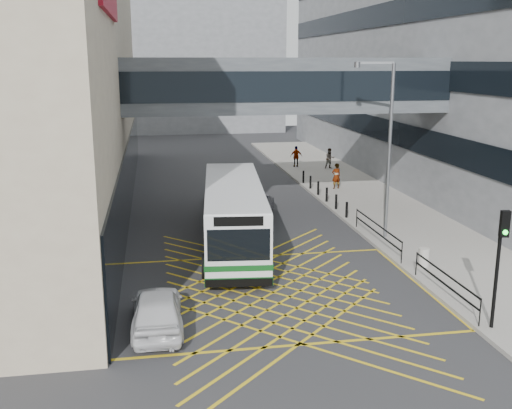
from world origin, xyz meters
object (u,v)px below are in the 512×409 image
street_lamp (386,140)px  litter_bin (424,257)px  bus (234,214)px  pedestrian_a (336,176)px  traffic_light (500,253)px  car_dark (257,207)px  pedestrian_b (330,158)px  car_silver (222,195)px  pedestrian_c (296,157)px  car_white (157,309)px

street_lamp → litter_bin: size_ratio=10.73×
bus → pedestrian_a: (8.78, 11.93, -0.69)m
litter_bin → pedestrian_a: 16.24m
bus → traffic_light: (7.29, -10.52, 1.08)m
street_lamp → car_dark: bearing=153.9°
traffic_light → pedestrian_b: 30.40m
bus → litter_bin: size_ratio=14.64×
traffic_light → car_dark: bearing=116.3°
car_silver → pedestrian_c: 14.52m
traffic_light → car_silver: bearing=118.0°
litter_bin → pedestrian_c: (0.35, 25.18, 0.47)m
bus → pedestrian_c: 22.43m
car_dark → traffic_light: (5.23, -16.00, 2.11)m
car_white → litter_bin: 12.16m
bus → litter_bin: 8.91m
pedestrian_c → bus: bearing=70.6°
car_white → pedestrian_c: pedestrian_c is taller
bus → car_dark: 5.94m
bus → pedestrian_a: bearing=59.3°
street_lamp → litter_bin: 6.44m
pedestrian_c → car_white: bearing=69.8°
pedestrian_c → pedestrian_b: bearing=155.3°
car_silver → pedestrian_a: pedestrian_a is taller
car_dark → car_silver: 3.51m
car_silver → pedestrian_b: (10.21, 11.06, 0.22)m
bus → pedestrian_c: bus is taller
car_white → pedestrian_a: 23.82m
street_lamp → pedestrian_c: 20.99m
street_lamp → car_white: bearing=-125.5°
car_dark → pedestrian_c: pedestrian_c is taller
car_dark → traffic_light: size_ratio=1.10×
car_silver → litter_bin: (7.32, -12.85, -0.22)m
car_silver → pedestrian_c: (7.68, 12.33, 0.25)m
car_silver → pedestrian_b: bearing=-126.1°
car_white → car_dark: size_ratio=1.02×
car_dark → pedestrian_a: pedestrian_a is taller
traffic_light → pedestrian_b: traffic_light is taller
pedestrian_b → pedestrian_c: size_ratio=0.96×
litter_bin → pedestrian_c: 25.18m
street_lamp → pedestrian_b: (3.04, 19.32, -4.08)m
pedestrian_a → pedestrian_b: 7.93m
car_dark → pedestrian_c: bearing=-92.5°
pedestrian_b → pedestrian_c: pedestrian_c is taller
pedestrian_b → car_silver: bearing=-137.2°
car_white → litter_bin: bearing=-159.9°
car_dark → litter_bin: car_dark is taller
car_white → pedestrian_a: (12.50, 20.27, 0.31)m
litter_bin → pedestrian_b: (2.89, 23.91, 0.43)m
car_silver → street_lamp: street_lamp is taller
car_dark → pedestrian_b: size_ratio=2.69×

